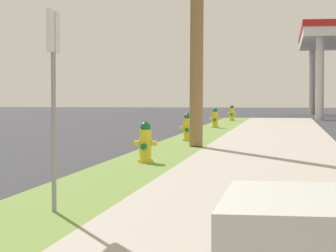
# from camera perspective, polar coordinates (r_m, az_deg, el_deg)

# --- Properties ---
(fire_hydrant_second) EXTENTS (0.42, 0.38, 0.74)m
(fire_hydrant_second) POSITION_cam_1_polar(r_m,az_deg,el_deg) (13.93, -1.71, -1.39)
(fire_hydrant_second) COLOR yellow
(fire_hydrant_second) RESTS_ON grass_verge
(fire_hydrant_third) EXTENTS (0.42, 0.37, 0.74)m
(fire_hydrant_third) POSITION_cam_1_polar(r_m,az_deg,el_deg) (20.48, 1.47, -0.19)
(fire_hydrant_third) COLOR yellow
(fire_hydrant_third) RESTS_ON grass_verge
(fire_hydrant_fourth) EXTENTS (0.42, 0.37, 0.74)m
(fire_hydrant_fourth) POSITION_cam_1_polar(r_m,az_deg,el_deg) (28.54, 3.54, 0.52)
(fire_hydrant_fourth) COLOR yellow
(fire_hydrant_fourth) RESTS_ON grass_verge
(fire_hydrant_fifth) EXTENTS (0.42, 0.38, 0.74)m
(fire_hydrant_fifth) POSITION_cam_1_polar(r_m,az_deg,el_deg) (36.34, 4.81, 0.91)
(fire_hydrant_fifth) COLOR yellow
(fire_hydrant_fifth) RESTS_ON grass_verge
(street_sign_post) EXTENTS (0.05, 0.36, 2.12)m
(street_sign_post) POSITION_cam_1_polar(r_m,az_deg,el_deg) (8.09, -8.58, 4.32)
(street_sign_post) COLOR gray
(street_sign_post) RESTS_ON grass_verge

